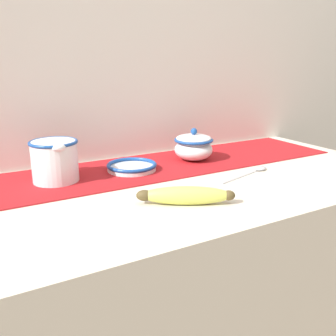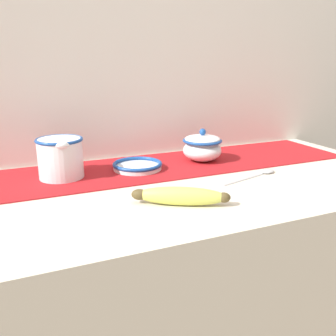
# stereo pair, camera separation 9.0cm
# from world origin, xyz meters

# --- Properties ---
(countertop) EXTENTS (1.35, 0.60, 0.92)m
(countertop) POSITION_xyz_m (0.00, 0.00, 0.46)
(countertop) COLOR beige
(countertop) RESTS_ON ground_plane
(back_wall) EXTENTS (2.15, 0.04, 2.40)m
(back_wall) POSITION_xyz_m (0.00, 0.32, 1.20)
(back_wall) COLOR silver
(back_wall) RESTS_ON ground_plane
(table_runner) EXTENTS (1.24, 0.28, 0.00)m
(table_runner) POSITION_xyz_m (0.00, 0.15, 0.92)
(table_runner) COLOR #A8191E
(table_runner) RESTS_ON countertop
(cream_pitcher) EXTENTS (0.12, 0.14, 0.11)m
(cream_pitcher) POSITION_xyz_m (-0.24, 0.15, 0.97)
(cream_pitcher) COLOR white
(cream_pitcher) RESTS_ON countertop
(sugar_bowl) EXTENTS (0.12, 0.12, 0.10)m
(sugar_bowl) POSITION_xyz_m (0.17, 0.15, 0.96)
(sugar_bowl) COLOR white
(sugar_bowl) RESTS_ON countertop
(small_dish) EXTENTS (0.14, 0.14, 0.02)m
(small_dish) POSITION_xyz_m (-0.04, 0.15, 0.93)
(small_dish) COLOR white
(small_dish) RESTS_ON countertop
(banana) EXTENTS (0.20, 0.13, 0.04)m
(banana) POSITION_xyz_m (-0.04, -0.14, 0.94)
(banana) COLOR #CCD156
(banana) RESTS_ON countertop
(spoon) EXTENTS (0.19, 0.07, 0.01)m
(spoon) POSITION_xyz_m (0.27, -0.03, 0.92)
(spoon) COLOR #B7B7BC
(spoon) RESTS_ON countertop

